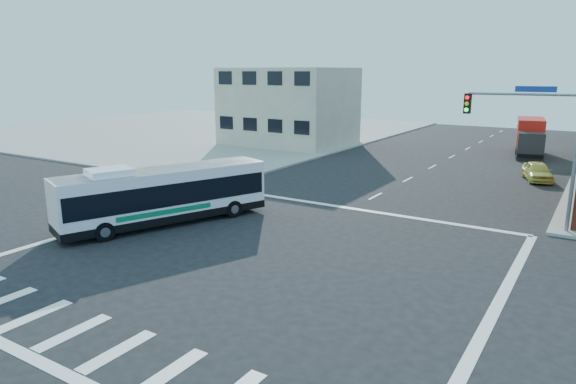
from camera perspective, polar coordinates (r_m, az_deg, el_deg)
The scene contains 7 objects.
ground at distance 21.78m, azimuth -3.70°, elevation -7.40°, with size 120.00×120.00×0.00m, color black.
sidewalk_nw at distance 70.11m, azimuth -10.31°, elevation 6.87°, with size 50.00×50.00×0.15m, color gray.
building_west at distance 54.89m, azimuth 0.12°, elevation 9.47°, with size 12.06×10.06×8.00m.
signal_mast_ne at distance 27.39m, azimuth 26.01°, elevation 6.30°, with size 7.91×1.13×8.07m.
transit_bus at distance 26.91m, azimuth -13.61°, elevation -0.25°, with size 6.12×10.81×3.18m.
box_truck at distance 52.65m, azimuth 25.29°, elevation 5.44°, with size 3.33×7.73×3.37m.
parked_car at distance 40.87m, azimuth 25.97°, elevation 2.08°, with size 1.59×3.95×1.35m, color #D4CC56.
Camera 1 is at (11.98, -16.48, 7.69)m, focal length 32.00 mm.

